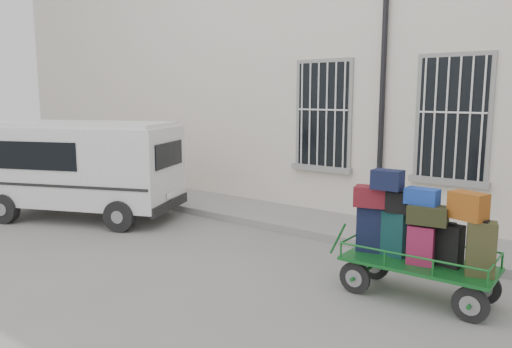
{
  "coord_description": "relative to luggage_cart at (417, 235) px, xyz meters",
  "views": [
    {
      "loc": [
        5.05,
        -6.43,
        2.68
      ],
      "look_at": [
        -0.7,
        1.0,
        1.18
      ],
      "focal_mm": 35.0,
      "sensor_mm": 36.0,
      "label": 1
    }
  ],
  "objects": [
    {
      "name": "ground",
      "position": [
        -2.85,
        0.13,
        -0.86
      ],
      "size": [
        80.0,
        80.0,
        0.0
      ],
      "primitive_type": "plane",
      "color": "slate",
      "rests_on": "ground"
    },
    {
      "name": "luggage_cart",
      "position": [
        0.0,
        0.0,
        0.0
      ],
      "size": [
        2.28,
        0.92,
        1.69
      ],
      "rotation": [
        0.0,
        0.0,
        0.02
      ],
      "color": "black",
      "rests_on": "ground"
    },
    {
      "name": "building",
      "position": [
        -2.84,
        5.63,
        2.14
      ],
      "size": [
        24.0,
        5.15,
        6.0
      ],
      "color": "beige",
      "rests_on": "ground"
    },
    {
      "name": "sidewalk",
      "position": [
        -2.85,
        2.33,
        -0.79
      ],
      "size": [
        24.0,
        1.7,
        0.15
      ],
      "primitive_type": "cube",
      "color": "gray",
      "rests_on": "ground"
    },
    {
      "name": "van",
      "position": [
        -7.35,
        -0.14,
        0.34
      ],
      "size": [
        4.47,
        3.24,
        2.1
      ],
      "rotation": [
        0.0,
        0.0,
        0.41
      ],
      "color": "silver",
      "rests_on": "ground"
    }
  ]
}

